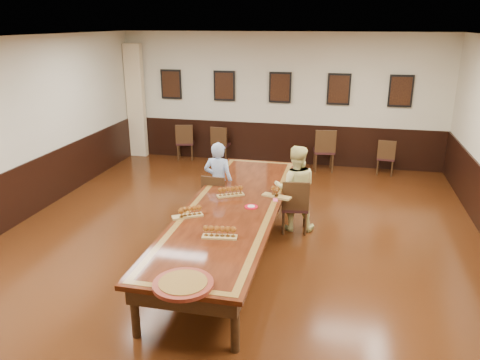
% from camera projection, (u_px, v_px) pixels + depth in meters
% --- Properties ---
extents(floor, '(8.00, 10.00, 0.02)m').
position_uv_depth(floor, '(233.00, 250.00, 7.39)').
color(floor, black).
rests_on(floor, ground).
extents(ceiling, '(8.00, 10.00, 0.02)m').
position_uv_depth(ceiling, '(232.00, 38.00, 6.35)').
color(ceiling, white).
rests_on(ceiling, floor).
extents(wall_back, '(8.00, 0.02, 3.20)m').
position_uv_depth(wall_back, '(280.00, 99.00, 11.50)').
color(wall_back, beige).
rests_on(wall_back, floor).
extents(chair_man, '(0.45, 0.49, 0.90)m').
position_uv_depth(chair_man, '(217.00, 198.00, 8.30)').
color(chair_man, black).
rests_on(chair_man, floor).
extents(chair_woman, '(0.51, 0.54, 0.95)m').
position_uv_depth(chair_woman, '(295.00, 205.00, 7.92)').
color(chair_woman, black).
rests_on(chair_woman, floor).
extents(spare_chair_a, '(0.54, 0.57, 0.94)m').
position_uv_depth(spare_chair_a, '(185.00, 141.00, 12.14)').
color(spare_chair_a, black).
rests_on(spare_chair_a, floor).
extents(spare_chair_b, '(0.45, 0.49, 0.91)m').
position_uv_depth(spare_chair_b, '(221.00, 143.00, 11.99)').
color(spare_chair_b, black).
rests_on(spare_chair_b, floor).
extents(spare_chair_c, '(0.56, 0.59, 1.03)m').
position_uv_depth(spare_chair_c, '(324.00, 149.00, 11.18)').
color(spare_chair_c, black).
rests_on(spare_chair_c, floor).
extents(spare_chair_d, '(0.44, 0.47, 0.85)m').
position_uv_depth(spare_chair_d, '(386.00, 157.00, 10.92)').
color(spare_chair_d, black).
rests_on(spare_chair_d, floor).
extents(person_man, '(0.55, 0.38, 1.44)m').
position_uv_depth(person_man, '(218.00, 182.00, 8.30)').
color(person_man, '#4D7AC2').
rests_on(person_man, floor).
extents(person_woman, '(0.81, 0.67, 1.48)m').
position_uv_depth(person_woman, '(295.00, 188.00, 7.92)').
color(person_woman, '#F1EB96').
rests_on(person_woman, floor).
extents(pink_phone, '(0.09, 0.15, 0.01)m').
position_uv_depth(pink_phone, '(275.00, 200.00, 7.36)').
color(pink_phone, '#F4518E').
rests_on(pink_phone, conference_table).
extents(curtain, '(0.45, 0.18, 2.90)m').
position_uv_depth(curtain, '(136.00, 101.00, 12.15)').
color(curtain, beige).
rests_on(curtain, floor).
extents(wainscoting, '(8.00, 10.00, 1.00)m').
position_uv_depth(wainscoting, '(233.00, 221.00, 7.22)').
color(wainscoting, black).
rests_on(wainscoting, floor).
extents(conference_table, '(1.40, 5.00, 0.76)m').
position_uv_depth(conference_table, '(233.00, 214.00, 7.19)').
color(conference_table, black).
rests_on(conference_table, floor).
extents(posters, '(6.14, 0.04, 0.74)m').
position_uv_depth(posters, '(280.00, 87.00, 11.33)').
color(posters, black).
rests_on(posters, wall_back).
extents(flight_a, '(0.45, 0.34, 0.16)m').
position_uv_depth(flight_a, '(230.00, 192.00, 7.51)').
color(flight_a, olive).
rests_on(flight_a, conference_table).
extents(flight_b, '(0.49, 0.27, 0.18)m').
position_uv_depth(flight_b, '(276.00, 193.00, 7.46)').
color(flight_b, olive).
rests_on(flight_b, conference_table).
extents(flight_c, '(0.45, 0.35, 0.17)m').
position_uv_depth(flight_c, '(188.00, 212.00, 6.70)').
color(flight_c, olive).
rests_on(flight_c, conference_table).
extents(flight_d, '(0.47, 0.20, 0.17)m').
position_uv_depth(flight_d, '(220.00, 232.00, 6.05)').
color(flight_d, olive).
rests_on(flight_d, conference_table).
extents(red_plate_grp, '(0.20, 0.20, 0.03)m').
position_uv_depth(red_plate_grp, '(251.00, 207.00, 7.07)').
color(red_plate_grp, red).
rests_on(red_plate_grp, conference_table).
extents(carved_platter, '(0.67, 0.67, 0.05)m').
position_uv_depth(carved_platter, '(183.00, 284.00, 4.97)').
color(carved_platter, maroon).
rests_on(carved_platter, conference_table).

